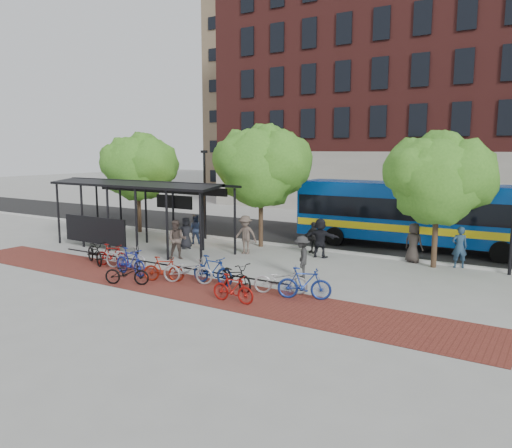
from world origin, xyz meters
The scene contains 33 objects.
ground centered at (0.00, 0.00, 0.00)m, with size 160.00×160.00×0.00m, color #9E9E99.
asphalt_street centered at (0.00, 8.00, 0.01)m, with size 160.00×8.00×0.01m, color black.
curb centered at (0.00, 4.00, 0.06)m, with size 160.00×0.25×0.12m, color #B7B7B2.
brick_strip centered at (-2.00, -5.00, 0.00)m, with size 24.00×3.00×0.01m, color maroon.
bike_rack_rail centered at (-3.30, -4.10, 0.00)m, with size 12.00×0.05×0.95m, color black.
building_tower centered at (-16.00, 40.00, 15.00)m, with size 22.00×22.00×30.00m, color #7A664C.
bus_shelter centered at (-8.13, -0.48, 3.00)m, with size 10.60×3.07×3.60m.
tree_a centered at (-11.91, 3.35, 4.24)m, with size 4.90×4.00×6.18m.
tree_b centered at (-2.90, 3.35, 4.46)m, with size 5.15×4.20×6.47m.
tree_c centered at (6.09, 3.35, 4.05)m, with size 4.66×3.80×5.92m.
lamp_post_left centered at (-7.00, 3.60, 2.75)m, with size 0.35×0.20×5.12m.
bus centered at (4.34, 7.08, 1.98)m, with size 12.80×3.23×3.44m.
bike_0 centered at (-7.24, -4.25, 0.54)m, with size 0.72×2.06×1.08m, color black.
bike_1 centered at (-6.24, -4.13, 0.50)m, with size 0.47×1.67×1.00m, color maroon.
bike_2 centered at (-5.34, -4.17, 0.54)m, with size 0.71×2.04×1.07m, color gray.
bike_3 centered at (-4.31, -4.87, 0.58)m, with size 0.54×1.91×1.15m, color navy.
bike_4 centered at (-3.38, -5.96, 0.46)m, with size 0.61×1.76×0.92m, color black.
bike_5 centered at (-2.49, -4.86, 0.50)m, with size 0.47×1.67×1.00m, color maroon.
bike_6 centered at (-1.50, -4.57, 0.54)m, with size 0.71×2.05×1.08m, color #999A9C.
bike_7 centered at (-0.57, -4.20, 0.57)m, with size 0.53×1.89×1.14m, color navy.
bike_8 centered at (0.52, -4.36, 0.53)m, with size 0.70×2.02×1.06m, color black.
bike_9 centered at (1.40, -5.67, 0.49)m, with size 0.46×1.64×0.98m, color maroon.
bike_10 centered at (2.26, -3.90, 0.52)m, with size 0.68×1.96×1.03m, color #A3A3A6.
bike_11 centered at (3.29, -4.04, 0.57)m, with size 0.53×1.89×1.13m, color navy.
pedestrian_0 centered at (-6.03, 0.73, 0.83)m, with size 0.81×0.53×1.65m, color black.
pedestrian_2 centered at (-6.49, 2.05, 0.82)m, with size 0.80×0.62×1.64m, color navy.
pedestrian_3 centered at (-2.65, 1.26, 0.97)m, with size 1.25×0.72×1.94m, color brown.
pedestrian_4 centered at (0.11, 3.27, 0.79)m, with size 0.93×0.39×1.58m, color black.
pedestrian_5 centered at (0.87, 2.48, 0.95)m, with size 1.77×0.56×1.91m, color black.
pedestrian_6 centered at (4.96, 3.80, 0.92)m, with size 0.90×0.58×1.84m, color #362F2B.
pedestrian_7 centered at (6.95, 3.80, 0.92)m, with size 0.67×0.44×1.84m, color #233A51.
pedestrian_8 centered at (-4.72, -1.50, 0.94)m, with size 0.92×0.72×1.89m, color #4F423B.
pedestrian_9 centered at (1.90, -1.50, 0.87)m, with size 1.12×0.65×1.74m, color #292929.
Camera 1 is at (10.81, -19.19, 5.19)m, focal length 35.00 mm.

